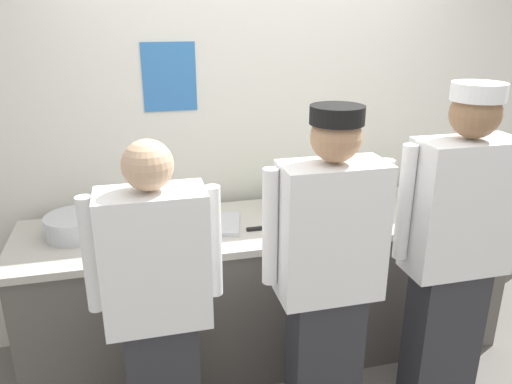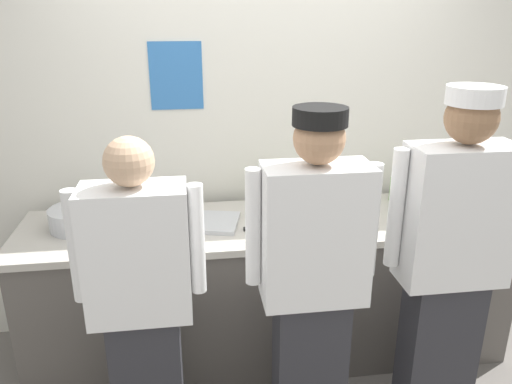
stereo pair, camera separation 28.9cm
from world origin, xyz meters
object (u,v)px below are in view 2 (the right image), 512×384
deli_cup (479,206)px  squeeze_bottle_spare (277,193)px  chef_center (313,279)px  squeeze_bottle_primary (278,198)px  plate_stack_rear (350,217)px  ramekin_yellow_sauce (119,230)px  chef_near_left (141,300)px  ramekin_red_sauce (447,199)px  plate_stack_front (435,203)px  squeeze_bottle_secondary (394,187)px  chef_far_right (450,260)px  chefs_knife (264,228)px  sheet_tray (201,222)px  mixing_bowl_steel (79,218)px

deli_cup → squeeze_bottle_spare: bearing=165.8°
chef_center → squeeze_bottle_primary: 0.82m
plate_stack_rear → ramekin_yellow_sauce: size_ratio=2.79×
plate_stack_rear → ramekin_yellow_sauce: (-1.30, 0.03, -0.02)m
chef_near_left → ramekin_red_sauce: 2.03m
plate_stack_front → squeeze_bottle_secondary: 0.28m
chef_center → plate_stack_rear: chef_center is taller
ramekin_red_sauce → squeeze_bottle_secondary: bearing=164.3°
squeeze_bottle_spare → ramekin_yellow_sauce: bearing=-163.2°
chef_center → squeeze_bottle_spare: 0.91m
chef_far_right → chefs_knife: (-0.81, 0.56, -0.04)m
chef_center → deli_cup: bearing=27.6°
chefs_knife → squeeze_bottle_secondary: bearing=20.6°
plate_stack_rear → sheet_tray: size_ratio=0.55×
squeeze_bottle_secondary → chefs_knife: (-0.90, -0.34, -0.08)m
mixing_bowl_steel → chef_far_right: bearing=-21.9°
chef_far_right → squeeze_bottle_spare: (-0.67, 0.89, 0.05)m
plate_stack_front → deli_cup: 0.25m
ramekin_red_sauce → chefs_knife: ramekin_red_sauce is taller
squeeze_bottle_primary → squeeze_bottle_spare: (0.01, 0.09, -0.00)m
chef_far_right → sheet_tray: (-1.16, 0.69, -0.03)m
plate_stack_rear → deli_cup: bearing=1.3°
chef_far_right → squeeze_bottle_secondary: bearing=84.1°
squeeze_bottle_secondary → squeeze_bottle_spare: 0.77m
chef_center → squeeze_bottle_spare: chef_center is taller
chef_near_left → squeeze_bottle_primary: (0.76, 0.79, 0.15)m
sheet_tray → squeeze_bottle_primary: size_ratio=2.21×
sheet_tray → deli_cup: deli_cup is taller
squeeze_bottle_secondary → plate_stack_front: bearing=-50.0°
chef_near_left → chef_far_right: size_ratio=0.90×
sheet_tray → squeeze_bottle_secondary: 1.27m
chef_center → plate_stack_rear: bearing=58.6°
chef_near_left → plate_stack_front: size_ratio=7.76×
sheet_tray → squeeze_bottle_spare: size_ratio=2.22×
chefs_knife → chef_far_right: bearing=-34.9°
chefs_knife → plate_stack_front: bearing=6.8°
chef_center → ramekin_yellow_sauce: (-0.93, 0.63, 0.02)m
squeeze_bottle_spare → ramekin_red_sauce: (1.09, -0.08, -0.07)m
chef_center → sheet_tray: bearing=124.5°
squeeze_bottle_secondary → squeeze_bottle_spare: size_ratio=0.98×
chef_center → mixing_bowl_steel: size_ratio=5.18×
chef_center → mixing_bowl_steel: bearing=147.2°
plate_stack_front → ramekin_yellow_sauce: bearing=-177.5°
chef_center → squeeze_bottle_primary: size_ratio=8.72×
sheet_tray → squeeze_bottle_primary: squeeze_bottle_primary is taller
sheet_tray → deli_cup: size_ratio=3.93×
squeeze_bottle_spare → ramekin_red_sauce: bearing=-4.1°
chef_far_right → squeeze_bottle_primary: bearing=130.5°
chef_far_right → sheet_tray: size_ratio=4.11×
chef_center → ramekin_yellow_sauce: size_ratio=19.87×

